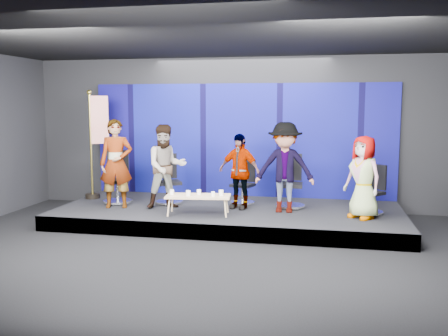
{
  "coord_description": "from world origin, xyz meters",
  "views": [
    {
      "loc": [
        1.91,
        -7.44,
        2.42
      ],
      "look_at": [
        -0.09,
        2.4,
        1.14
      ],
      "focal_mm": 40.0,
      "sensor_mm": 36.0,
      "label": 1
    }
  ],
  "objects_px": {
    "panelist_d": "(285,167)",
    "mug_a": "(172,192)",
    "chair_d": "(290,190)",
    "chair_e": "(372,198)",
    "chair_a": "(118,186)",
    "mug_e": "(221,193)",
    "chair_c": "(244,189)",
    "chair_b": "(169,187)",
    "panelist_e": "(363,177)",
    "mug_b": "(188,193)",
    "panelist_b": "(166,167)",
    "mug_d": "(213,194)",
    "panelist_a": "(116,164)",
    "panelist_c": "(239,171)",
    "flag_stand": "(97,141)",
    "mug_c": "(199,192)",
    "coffee_table": "(198,197)"
  },
  "relations": [
    {
      "from": "mug_b",
      "to": "flag_stand",
      "type": "xyz_separation_m",
      "value": [
        -2.5,
        1.31,
        0.86
      ]
    },
    {
      "from": "panelist_a",
      "to": "mug_e",
      "type": "xyz_separation_m",
      "value": [
        2.27,
        -0.27,
        -0.48
      ]
    },
    {
      "from": "mug_b",
      "to": "flag_stand",
      "type": "bearing_deg",
      "value": 152.39
    },
    {
      "from": "chair_a",
      "to": "mug_e",
      "type": "distance_m",
      "value": 2.56
    },
    {
      "from": "chair_c",
      "to": "panelist_a",
      "type": "bearing_deg",
      "value": -142.98
    },
    {
      "from": "mug_a",
      "to": "panelist_d",
      "type": "bearing_deg",
      "value": 15.83
    },
    {
      "from": "coffee_table",
      "to": "mug_b",
      "type": "relative_size",
      "value": 12.67
    },
    {
      "from": "chair_b",
      "to": "mug_a",
      "type": "xyz_separation_m",
      "value": [
        0.38,
        -1.0,
        0.08
      ]
    },
    {
      "from": "panelist_a",
      "to": "panelist_b",
      "type": "relative_size",
      "value": 1.06
    },
    {
      "from": "chair_c",
      "to": "mug_e",
      "type": "relative_size",
      "value": 8.89
    },
    {
      "from": "chair_e",
      "to": "mug_a",
      "type": "relative_size",
      "value": 9.74
    },
    {
      "from": "chair_b",
      "to": "chair_d",
      "type": "xyz_separation_m",
      "value": [
        2.6,
        0.11,
        0.01
      ]
    },
    {
      "from": "panelist_c",
      "to": "coffee_table",
      "type": "height_order",
      "value": "panelist_c"
    },
    {
      "from": "panelist_a",
      "to": "mug_b",
      "type": "relative_size",
      "value": 17.9
    },
    {
      "from": "coffee_table",
      "to": "mug_e",
      "type": "relative_size",
      "value": 12.11
    },
    {
      "from": "panelist_e",
      "to": "mug_d",
      "type": "distance_m",
      "value": 2.84
    },
    {
      "from": "chair_c",
      "to": "chair_e",
      "type": "xyz_separation_m",
      "value": [
        2.61,
        -0.46,
        0.0
      ]
    },
    {
      "from": "mug_e",
      "to": "chair_a",
      "type": "bearing_deg",
      "value": 163.18
    },
    {
      "from": "panelist_d",
      "to": "flag_stand",
      "type": "xyz_separation_m",
      "value": [
        -4.28,
        0.64,
        0.4
      ]
    },
    {
      "from": "chair_e",
      "to": "panelist_e",
      "type": "xyz_separation_m",
      "value": [
        -0.2,
        -0.45,
        0.46
      ]
    },
    {
      "from": "chair_a",
      "to": "flag_stand",
      "type": "height_order",
      "value": "flag_stand"
    },
    {
      "from": "panelist_a",
      "to": "panelist_e",
      "type": "height_order",
      "value": "panelist_a"
    },
    {
      "from": "panelist_e",
      "to": "chair_a",
      "type": "bearing_deg",
      "value": -142.54
    },
    {
      "from": "chair_a",
      "to": "chair_c",
      "type": "height_order",
      "value": "chair_a"
    },
    {
      "from": "panelist_d",
      "to": "mug_a",
      "type": "xyz_separation_m",
      "value": [
        -2.14,
        -0.61,
        -0.46
      ]
    },
    {
      "from": "panelist_c",
      "to": "coffee_table",
      "type": "bearing_deg",
      "value": -114.95
    },
    {
      "from": "panelist_c",
      "to": "panelist_b",
      "type": "bearing_deg",
      "value": -152.6
    },
    {
      "from": "panelist_a",
      "to": "panelist_c",
      "type": "relative_size",
      "value": 1.19
    },
    {
      "from": "panelist_b",
      "to": "mug_a",
      "type": "xyz_separation_m",
      "value": [
        0.27,
        -0.5,
        -0.43
      ]
    },
    {
      "from": "chair_b",
      "to": "panelist_e",
      "type": "xyz_separation_m",
      "value": [
        4.0,
        -0.65,
        0.43
      ]
    },
    {
      "from": "panelist_a",
      "to": "chair_c",
      "type": "xyz_separation_m",
      "value": [
        2.51,
        0.9,
        -0.6
      ]
    },
    {
      "from": "mug_b",
      "to": "panelist_b",
      "type": "bearing_deg",
      "value": 137.59
    },
    {
      "from": "chair_a",
      "to": "mug_c",
      "type": "distance_m",
      "value": 2.13
    },
    {
      "from": "chair_c",
      "to": "mug_e",
      "type": "distance_m",
      "value": 1.2
    },
    {
      "from": "chair_c",
      "to": "flag_stand",
      "type": "bearing_deg",
      "value": -162.37
    },
    {
      "from": "chair_a",
      "to": "panelist_e",
      "type": "relative_size",
      "value": 0.73
    },
    {
      "from": "panelist_c",
      "to": "mug_c",
      "type": "height_order",
      "value": "panelist_c"
    },
    {
      "from": "chair_b",
      "to": "mug_e",
      "type": "xyz_separation_m",
      "value": [
        1.35,
        -0.9,
        0.08
      ]
    },
    {
      "from": "panelist_c",
      "to": "panelist_d",
      "type": "relative_size",
      "value": 0.86
    },
    {
      "from": "coffee_table",
      "to": "chair_b",
      "type": "bearing_deg",
      "value": 133.0
    },
    {
      "from": "chair_a",
      "to": "mug_b",
      "type": "height_order",
      "value": "chair_a"
    },
    {
      "from": "chair_e",
      "to": "chair_a",
      "type": "bearing_deg",
      "value": -137.44
    },
    {
      "from": "panelist_a",
      "to": "panelist_b",
      "type": "height_order",
      "value": "panelist_a"
    },
    {
      "from": "mug_a",
      "to": "mug_b",
      "type": "xyz_separation_m",
      "value": [
        0.35,
        -0.06,
        0.0
      ]
    },
    {
      "from": "panelist_b",
      "to": "panelist_a",
      "type": "bearing_deg",
      "value": 159.24
    },
    {
      "from": "chair_b",
      "to": "panelist_e",
      "type": "bearing_deg",
      "value": -37.82
    },
    {
      "from": "chair_d",
      "to": "chair_e",
      "type": "distance_m",
      "value": 1.63
    },
    {
      "from": "panelist_a",
      "to": "chair_d",
      "type": "distance_m",
      "value": 3.64
    },
    {
      "from": "mug_a",
      "to": "mug_c",
      "type": "relative_size",
      "value": 1.02
    },
    {
      "from": "panelist_e",
      "to": "mug_a",
      "type": "distance_m",
      "value": 3.65
    }
  ]
}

